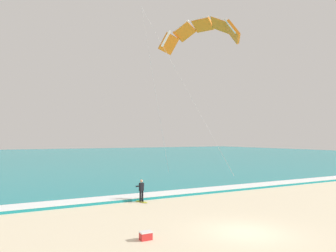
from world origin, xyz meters
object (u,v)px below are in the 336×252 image
object	(u,v)px
surfboard	(141,202)
cooler_box	(146,236)
kitesurfer	(141,189)
kite_primary	(201,31)

from	to	relation	value
surfboard	cooler_box	distance (m)	9.11
kitesurfer	cooler_box	bearing A→B (deg)	-112.07
surfboard	kite_primary	bearing A→B (deg)	29.74
kitesurfer	surfboard	bearing A→B (deg)	-74.09
surfboard	cooler_box	bearing A→B (deg)	-112.14
kitesurfer	kite_primary	distance (m)	18.22
cooler_box	kitesurfer	bearing A→B (deg)	67.93
cooler_box	kite_primary	bearing A→B (deg)	47.66
surfboard	kite_primary	distance (m)	18.98
surfboard	kite_primary	world-z (taller)	kite_primary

